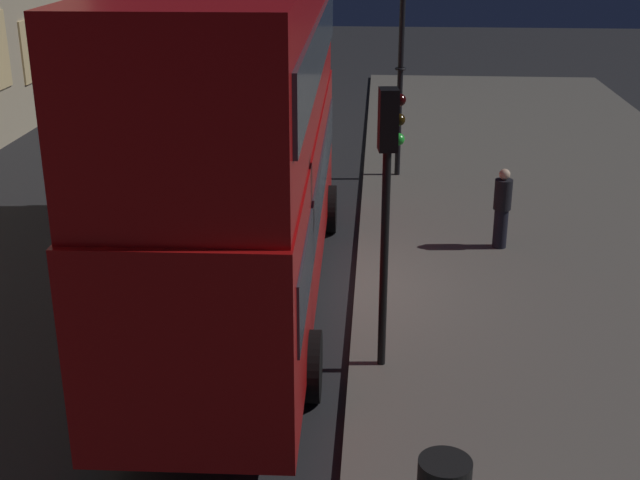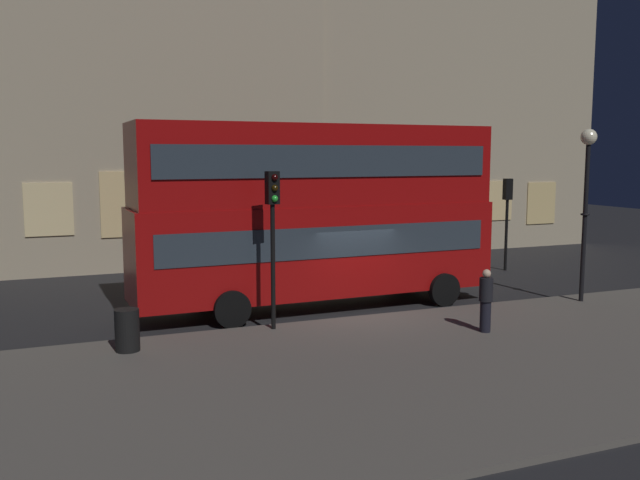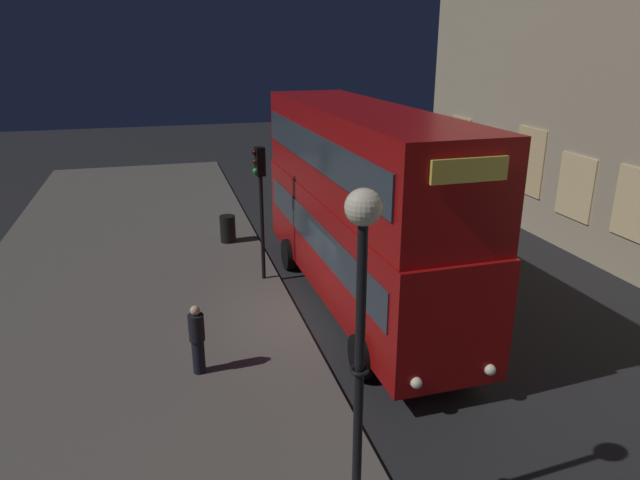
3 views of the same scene
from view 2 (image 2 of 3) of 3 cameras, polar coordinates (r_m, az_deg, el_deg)
The scene contains 10 objects.
ground_plane at distance 20.12m, azimuth 3.23°, elevation -6.36°, with size 80.00×80.00×0.00m, color #232326.
sidewalk_slab at distance 15.82m, azimuth 11.31°, elevation -10.03°, with size 44.00×9.35×0.12m, color #5B564F.
building_with_clock at distance 32.32m, azimuth -17.36°, elevation 15.13°, with size 17.18×8.26×18.72m.
building_plain_facade at distance 36.68m, azimuth 7.79°, elevation 12.22°, with size 17.15×7.63×15.96m.
double_decker_bus at distance 20.66m, azimuth -0.31°, elevation 2.70°, with size 11.31×3.05×5.58m.
traffic_light_near_kerb at distance 17.69m, azimuth -3.97°, elevation 1.96°, with size 0.35×0.38×4.15m.
traffic_light_far_side at distance 28.61m, azimuth 15.38°, elevation 2.89°, with size 0.33×0.37×3.75m.
street_lamp at distance 22.60m, azimuth 21.43°, elevation 4.97°, with size 0.49×0.49×5.36m.
pedestrian at distance 18.19m, azimuth 13.70°, elevation -4.89°, with size 0.35×0.35×1.65m.
litter_bin at distance 16.69m, azimuth -15.83°, elevation -7.26°, with size 0.57×0.57×1.00m, color black.
Camera 2 is at (-8.44, -17.65, 4.69)m, focal length 38.25 mm.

